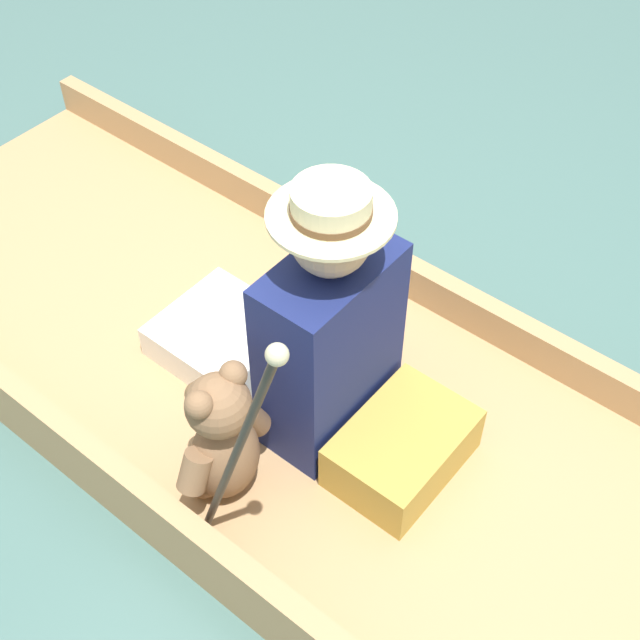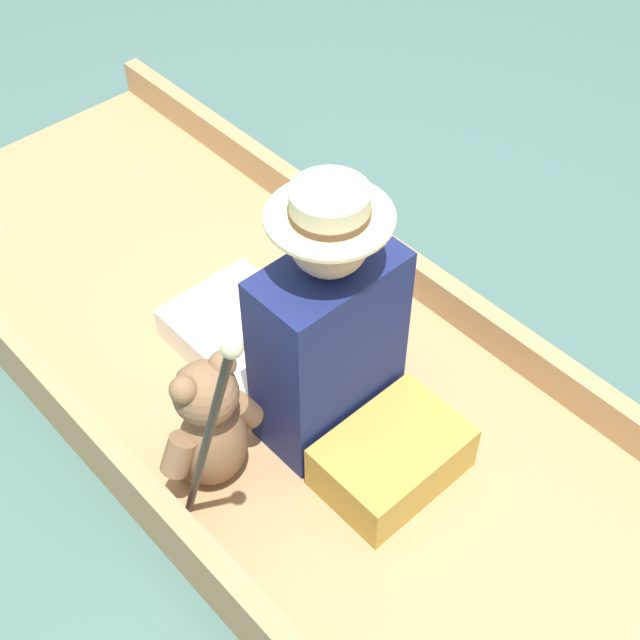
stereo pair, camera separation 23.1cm
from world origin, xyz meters
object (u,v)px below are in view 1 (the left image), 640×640
(wine_glass, at_px, (322,278))
(walking_cane, at_px, (241,441))
(teddy_bear, at_px, (222,439))
(seated_person, at_px, (306,333))

(wine_glass, height_order, walking_cane, walking_cane)
(teddy_bear, xyz_separation_m, walking_cane, (-0.13, -0.21, 0.32))
(wine_glass, relative_size, walking_cane, 0.11)
(wine_glass, bearing_deg, seated_person, -146.63)
(seated_person, height_order, teddy_bear, seated_person)
(teddy_bear, relative_size, walking_cane, 0.50)
(teddy_bear, distance_m, wine_glass, 0.79)
(teddy_bear, xyz_separation_m, wine_glass, (0.73, 0.26, -0.15))
(seated_person, bearing_deg, walking_cane, -160.66)
(wine_glass, bearing_deg, walking_cane, -151.06)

